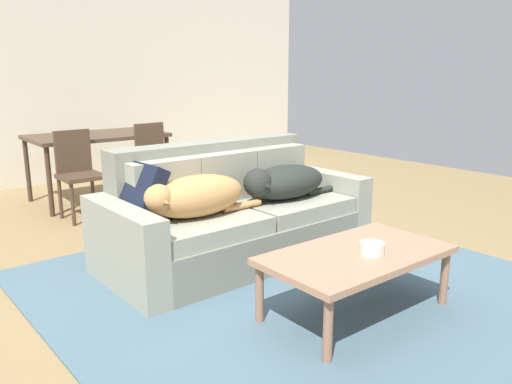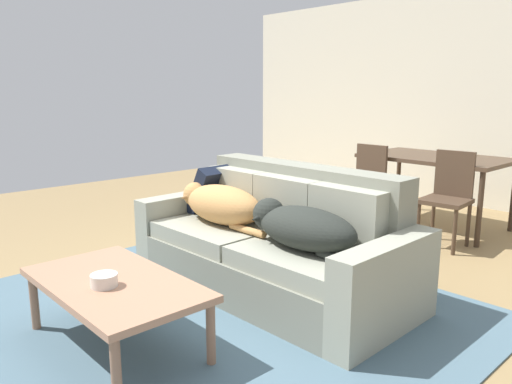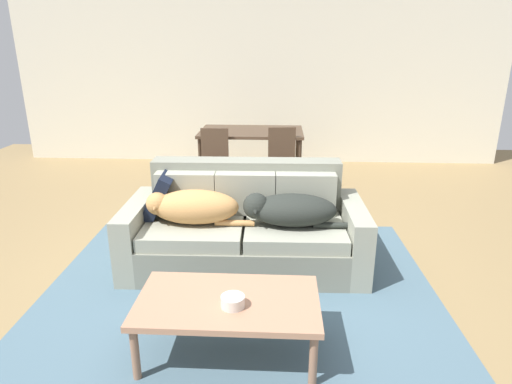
% 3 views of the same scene
% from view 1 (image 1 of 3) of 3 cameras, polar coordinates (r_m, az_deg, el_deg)
% --- Properties ---
extents(ground_plane, '(10.00, 10.00, 0.00)m').
position_cam_1_polar(ground_plane, '(3.91, -1.55, -8.31)').
color(ground_plane, olive).
extents(back_partition, '(8.00, 0.12, 2.70)m').
position_cam_1_polar(back_partition, '(7.25, -21.45, 11.70)').
color(back_partition, beige).
rests_on(back_partition, ground).
extents(area_rug, '(3.24, 3.39, 0.01)m').
position_cam_1_polar(area_rug, '(3.53, 5.48, -10.76)').
color(area_rug, slate).
rests_on(area_rug, ground).
extents(couch, '(2.12, 1.00, 0.90)m').
position_cam_1_polar(couch, '(4.01, -2.64, -2.69)').
color(couch, gray).
rests_on(couch, ground).
extents(dog_on_left_cushion, '(0.93, 0.37, 0.29)m').
position_cam_1_polar(dog_on_left_cushion, '(3.58, -6.92, -0.47)').
color(dog_on_left_cushion, tan).
rests_on(dog_on_left_cushion, couch).
extents(dog_on_right_cushion, '(0.93, 0.41, 0.29)m').
position_cam_1_polar(dog_on_right_cushion, '(4.06, 3.04, 1.13)').
color(dog_on_right_cushion, '#262A26').
rests_on(dog_on_right_cushion, couch).
extents(throw_pillow_by_left_arm, '(0.31, 0.43, 0.42)m').
position_cam_1_polar(throw_pillow_by_left_arm, '(3.58, -13.11, -0.11)').
color(throw_pillow_by_left_arm, black).
rests_on(throw_pillow_by_left_arm, couch).
extents(coffee_table, '(1.15, 0.65, 0.40)m').
position_cam_1_polar(coffee_table, '(3.10, 11.25, -7.35)').
color(coffee_table, tan).
rests_on(coffee_table, ground).
extents(bowl_on_coffee_table, '(0.15, 0.15, 0.07)m').
position_cam_1_polar(bowl_on_coffee_table, '(3.06, 12.92, -6.20)').
color(bowl_on_coffee_table, silver).
rests_on(bowl_on_coffee_table, coffee_table).
extents(dining_table, '(1.45, 0.90, 0.76)m').
position_cam_1_polar(dining_table, '(6.06, -17.48, 5.61)').
color(dining_table, '#4A3728').
rests_on(dining_table, ground).
extents(dining_chair_near_left, '(0.41, 0.41, 0.88)m').
position_cam_1_polar(dining_chair_near_left, '(5.36, -19.36, 2.36)').
color(dining_chair_near_left, '#4A3728').
rests_on(dining_chair_near_left, ground).
extents(dining_chair_near_right, '(0.44, 0.44, 0.89)m').
position_cam_1_polar(dining_chair_near_right, '(5.76, -11.22, 3.63)').
color(dining_chair_near_right, '#4A3728').
rests_on(dining_chair_near_right, ground).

